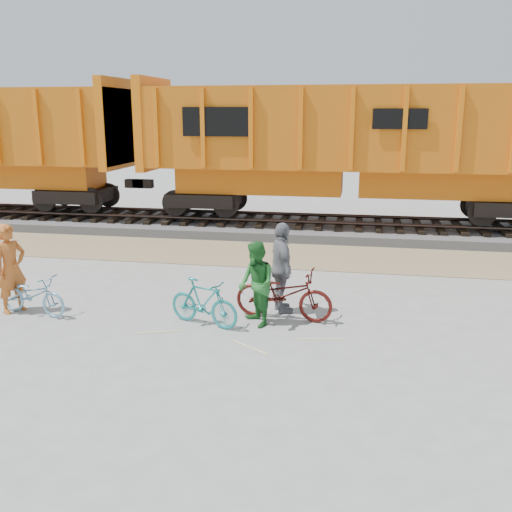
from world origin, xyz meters
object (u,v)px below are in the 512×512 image
object	(u,v)px
hopper_car_center	(352,144)
bicycle_teal	(204,302)
bicycle_maroon	(284,294)
person_solo	(11,268)
person_man	(256,284)
person_woman	(282,268)
bicycle_blue	(33,295)

from	to	relation	value
hopper_car_center	bicycle_teal	size ratio (longest dim) A/B	9.10
bicycle_maroon	person_solo	xyz separation A→B (m)	(-5.57, -0.57, 0.41)
person_solo	hopper_car_center	bearing A→B (deg)	-10.89
bicycle_maroon	person_man	size ratio (longest dim) A/B	1.20
hopper_car_center	bicycle_teal	world-z (taller)	hopper_car_center
bicycle_teal	person_woman	distance (m)	1.78
hopper_car_center	person_man	world-z (taller)	hopper_car_center
person_solo	person_woman	distance (m)	5.56
bicycle_blue	person_solo	world-z (taller)	person_solo
hopper_car_center	person_solo	xyz separation A→B (m)	(-6.64, -9.23, -2.08)
bicycle_maroon	person_woman	bearing A→B (deg)	21.40
bicycle_teal	person_solo	xyz separation A→B (m)	(-4.10, 0.06, 0.46)
bicycle_blue	bicycle_teal	bearing A→B (deg)	-77.42
bicycle_teal	bicycle_blue	bearing A→B (deg)	110.11
person_woman	person_solo	bearing A→B (deg)	76.91
bicycle_teal	person_solo	bearing A→B (deg)	108.63
hopper_car_center	person_solo	bearing A→B (deg)	-125.75
bicycle_blue	person_man	size ratio (longest dim) A/B	0.97
bicycle_teal	person_woman	bearing A→B (deg)	-33.85
hopper_car_center	person_woman	world-z (taller)	hopper_car_center
person_solo	person_man	distance (m)	5.10
person_man	person_woman	distance (m)	0.92
hopper_car_center	bicycle_blue	distance (m)	11.46
bicycle_blue	bicycle_maroon	distance (m)	5.12
person_solo	person_man	world-z (taller)	person_solo
hopper_car_center	person_woman	size ratio (longest dim) A/B	7.43
person_man	hopper_car_center	bearing A→B (deg)	136.20
bicycle_blue	person_solo	distance (m)	0.72
bicycle_blue	bicycle_maroon	size ratio (longest dim) A/B	0.81
person_woman	bicycle_teal	bearing A→B (deg)	103.58
hopper_car_center	person_solo	world-z (taller)	hopper_car_center
bicycle_teal	person_solo	distance (m)	4.12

